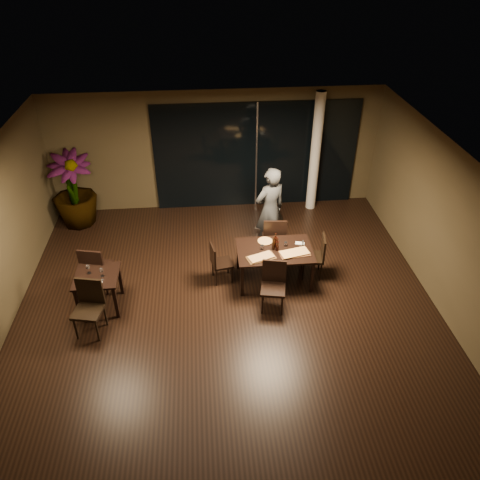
# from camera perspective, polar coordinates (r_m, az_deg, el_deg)

# --- Properties ---
(ground) EXTENTS (8.00, 8.00, 0.00)m
(ground) POSITION_cam_1_polar(r_m,az_deg,el_deg) (9.06, -1.49, -8.33)
(ground) COLOR black
(ground) RESTS_ON ground
(wall_back) EXTENTS (8.00, 0.10, 3.00)m
(wall_back) POSITION_cam_1_polar(r_m,az_deg,el_deg) (11.67, -3.02, 10.88)
(wall_back) COLOR #433924
(wall_back) RESTS_ON ground
(wall_front) EXTENTS (8.00, 0.10, 3.00)m
(wall_front) POSITION_cam_1_polar(r_m,az_deg,el_deg) (5.34, 1.63, -26.17)
(wall_front) COLOR #433924
(wall_front) RESTS_ON ground
(wall_right) EXTENTS (0.10, 8.00, 3.00)m
(wall_right) POSITION_cam_1_polar(r_m,az_deg,el_deg) (9.24, 24.28, 0.82)
(wall_right) COLOR #433924
(wall_right) RESTS_ON ground
(ceiling) EXTENTS (8.00, 8.00, 0.04)m
(ceiling) POSITION_cam_1_polar(r_m,az_deg,el_deg) (7.36, -1.84, 9.22)
(ceiling) COLOR silver
(ceiling) RESTS_ON wall_back
(window_panel) EXTENTS (5.00, 0.06, 2.70)m
(window_panel) POSITION_cam_1_polar(r_m,az_deg,el_deg) (11.72, 1.99, 10.22)
(window_panel) COLOR black
(window_panel) RESTS_ON ground
(column) EXTENTS (0.24, 0.24, 3.00)m
(column) POSITION_cam_1_polar(r_m,az_deg,el_deg) (11.63, 9.17, 10.41)
(column) COLOR silver
(column) RESTS_ON ground
(main_table) EXTENTS (1.50, 1.00, 0.75)m
(main_table) POSITION_cam_1_polar(r_m,az_deg,el_deg) (9.34, 4.23, -1.56)
(main_table) COLOR black
(main_table) RESTS_ON ground
(side_table) EXTENTS (0.80, 0.80, 0.75)m
(side_table) POSITION_cam_1_polar(r_m,az_deg,el_deg) (9.10, -16.99, -4.75)
(side_table) COLOR black
(side_table) RESTS_ON ground
(chair_main_far) EXTENTS (0.53, 0.53, 1.05)m
(chair_main_far) POSITION_cam_1_polar(r_m,az_deg,el_deg) (9.99, 4.20, 0.46)
(chair_main_far) COLOR black
(chair_main_far) RESTS_ON ground
(chair_main_near) EXTENTS (0.53, 0.53, 0.97)m
(chair_main_near) POSITION_cam_1_polar(r_m,az_deg,el_deg) (8.82, 4.11, -5.19)
(chair_main_near) COLOR black
(chair_main_near) RESTS_ON ground
(chair_main_left) EXTENTS (0.47, 0.47, 0.87)m
(chair_main_left) POSITION_cam_1_polar(r_m,az_deg,el_deg) (9.43, -2.66, -2.56)
(chair_main_left) COLOR black
(chair_main_left) RESTS_ON ground
(chair_main_right) EXTENTS (0.50, 0.50, 0.95)m
(chair_main_right) POSITION_cam_1_polar(r_m,az_deg,el_deg) (9.65, 9.34, -1.74)
(chair_main_right) COLOR black
(chair_main_right) RESTS_ON ground
(chair_side_far) EXTENTS (0.58, 0.58, 1.05)m
(chair_side_far) POSITION_cam_1_polar(r_m,az_deg,el_deg) (9.53, -17.22, -3.11)
(chair_side_far) COLOR black
(chair_side_far) RESTS_ON ground
(chair_side_near) EXTENTS (0.58, 0.58, 1.04)m
(chair_side_near) POSITION_cam_1_polar(r_m,az_deg,el_deg) (8.70, -17.90, -7.42)
(chair_side_near) COLOR black
(chair_side_near) RESTS_ON ground
(diner) EXTENTS (0.79, 0.68, 1.97)m
(diner) POSITION_cam_1_polar(r_m,az_deg,el_deg) (10.14, 3.67, 3.71)
(diner) COLOR #2B2D30
(diner) RESTS_ON ground
(potted_plant) EXTENTS (1.19, 1.19, 1.82)m
(potted_plant) POSITION_cam_1_polar(r_m,az_deg,el_deg) (11.73, -19.68, 5.76)
(potted_plant) COLOR #214E1A
(potted_plant) RESTS_ON ground
(pizza_board_left) EXTENTS (0.61, 0.42, 0.01)m
(pizza_board_left) POSITION_cam_1_polar(r_m,az_deg,el_deg) (9.05, 2.59, -2.18)
(pizza_board_left) COLOR #4C3218
(pizza_board_left) RESTS_ON main_table
(pizza_board_right) EXTENTS (0.63, 0.37, 0.01)m
(pizza_board_right) POSITION_cam_1_polar(r_m,az_deg,el_deg) (9.22, 6.66, -1.65)
(pizza_board_right) COLOR #4E2D19
(pizza_board_right) RESTS_ON main_table
(oblong_pizza_left) EXTENTS (0.51, 0.37, 0.02)m
(oblong_pizza_left) POSITION_cam_1_polar(r_m,az_deg,el_deg) (9.05, 2.59, -2.09)
(oblong_pizza_left) COLOR maroon
(oblong_pizza_left) RESTS_ON pizza_board_left
(oblong_pizza_right) EXTENTS (0.58, 0.37, 0.02)m
(oblong_pizza_right) POSITION_cam_1_polar(r_m,az_deg,el_deg) (9.21, 6.67, -1.56)
(oblong_pizza_right) COLOR maroon
(oblong_pizza_right) RESTS_ON pizza_board_right
(round_pizza) EXTENTS (0.29, 0.29, 0.01)m
(round_pizza) POSITION_cam_1_polar(r_m,az_deg,el_deg) (9.52, 3.08, -0.15)
(round_pizza) COLOR red
(round_pizza) RESTS_ON main_table
(bottle_a) EXTENTS (0.06, 0.06, 0.29)m
(bottle_a) POSITION_cam_1_polar(r_m,az_deg,el_deg) (9.23, 4.12, -0.40)
(bottle_a) COLOR black
(bottle_a) RESTS_ON main_table
(bottle_b) EXTENTS (0.06, 0.06, 0.28)m
(bottle_b) POSITION_cam_1_polar(r_m,az_deg,el_deg) (9.21, 4.58, -0.53)
(bottle_b) COLOR black
(bottle_b) RESTS_ON main_table
(bottle_c) EXTENTS (0.07, 0.07, 0.32)m
(bottle_c) POSITION_cam_1_polar(r_m,az_deg,el_deg) (9.29, 4.34, -0.05)
(bottle_c) COLOR black
(bottle_c) RESTS_ON main_table
(tumbler_left) EXTENTS (0.07, 0.07, 0.09)m
(tumbler_left) POSITION_cam_1_polar(r_m,az_deg,el_deg) (9.28, 2.71, -0.87)
(tumbler_left) COLOR white
(tumbler_left) RESTS_ON main_table
(tumbler_right) EXTENTS (0.07, 0.07, 0.08)m
(tumbler_right) POSITION_cam_1_polar(r_m,az_deg,el_deg) (9.41, 5.58, -0.48)
(tumbler_right) COLOR white
(tumbler_right) RESTS_ON main_table
(napkin_near) EXTENTS (0.18, 0.10, 0.01)m
(napkin_near) POSITION_cam_1_polar(r_m,az_deg,el_deg) (9.28, 7.59, -1.47)
(napkin_near) COLOR silver
(napkin_near) RESTS_ON main_table
(napkin_far) EXTENTS (0.20, 0.14, 0.01)m
(napkin_far) POSITION_cam_1_polar(r_m,az_deg,el_deg) (9.52, 7.31, -0.41)
(napkin_far) COLOR white
(napkin_far) RESTS_ON main_table
(wine_glass_a) EXTENTS (0.08, 0.08, 0.18)m
(wine_glass_a) POSITION_cam_1_polar(r_m,az_deg,el_deg) (9.07, -18.02, -3.40)
(wine_glass_a) COLOR white
(wine_glass_a) RESTS_ON side_table
(wine_glass_b) EXTENTS (0.08, 0.08, 0.17)m
(wine_glass_b) POSITION_cam_1_polar(r_m,az_deg,el_deg) (8.93, -16.52, -3.80)
(wine_glass_b) COLOR white
(wine_glass_b) RESTS_ON side_table
(side_napkin) EXTENTS (0.21, 0.18, 0.01)m
(side_napkin) POSITION_cam_1_polar(r_m,az_deg,el_deg) (8.84, -17.06, -4.99)
(side_napkin) COLOR white
(side_napkin) RESTS_ON side_table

